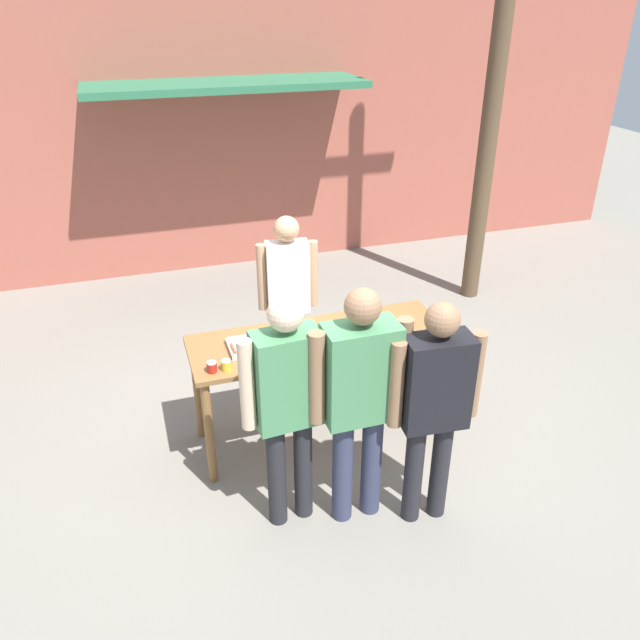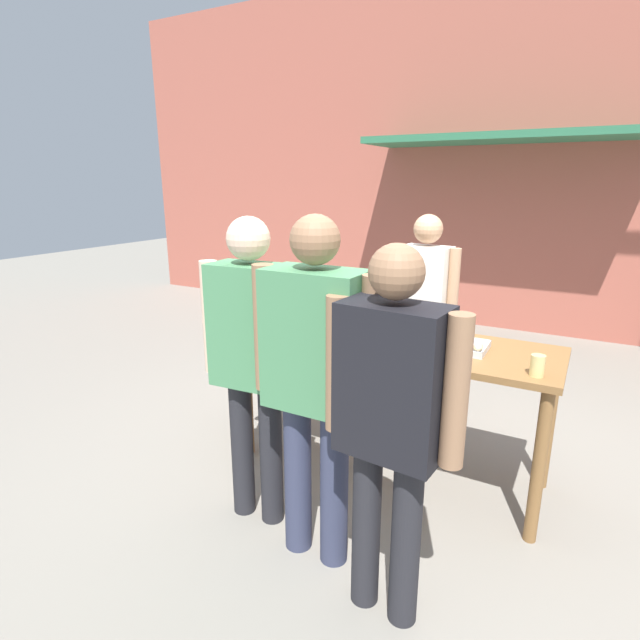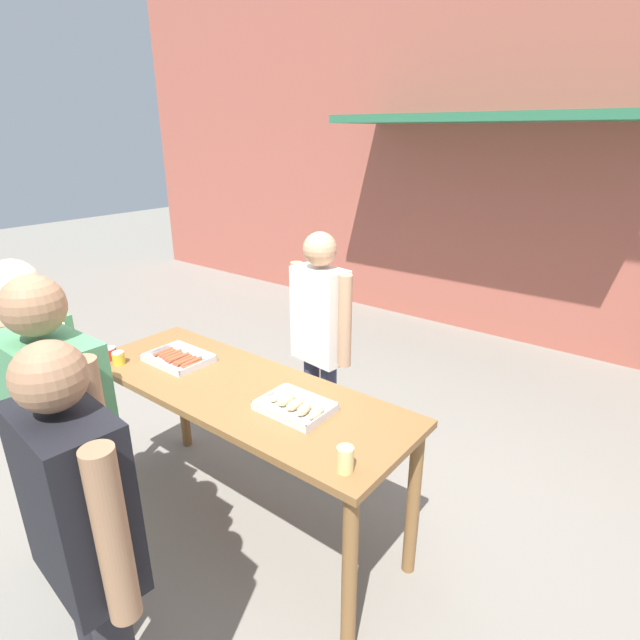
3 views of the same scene
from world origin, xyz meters
name	(u,v)px [view 1 (image 1 of 3)]	position (x,y,z in m)	size (l,w,h in m)	color
ground_plane	(320,433)	(0.00, 0.00, 0.00)	(24.00, 24.00, 0.00)	gray
building_facade_back	(219,92)	(0.00, 3.98, 2.26)	(12.00, 1.11, 4.50)	#A85647
serving_table	(320,351)	(0.00, 0.00, 0.82)	(2.05, 0.71, 0.95)	brown
food_tray_sausages	(254,346)	(-0.53, 0.00, 0.96)	(0.38, 0.29, 0.04)	silver
food_tray_buns	(369,326)	(0.41, 0.00, 0.97)	(0.36, 0.27, 0.06)	silver
condiment_jar_mustard	(212,367)	(-0.89, -0.24, 0.99)	(0.07, 0.07, 0.08)	#B22319
condiment_jar_ketchup	(226,365)	(-0.79, -0.25, 0.99)	(0.07, 0.07, 0.08)	gold
beer_cup	(437,328)	(0.89, -0.24, 1.00)	(0.07, 0.07, 0.11)	#DBC67A
person_server_behind_table	(288,289)	(-0.04, 0.79, 1.02)	(0.53, 0.25, 1.69)	#333851
person_customer_holding_hotdog	(288,396)	(-0.49, -0.84, 1.05)	(0.63, 0.27, 1.76)	#232328
person_customer_with_cup	(434,399)	(0.42, -1.11, 1.01)	(0.63, 0.28, 1.70)	#232328
person_customer_waiting_in_line	(360,391)	(-0.04, -0.94, 1.06)	(0.69, 0.26, 1.79)	#333851
utility_pole	(498,57)	(2.63, 2.04, 2.74)	(1.10, 0.20, 5.29)	brown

